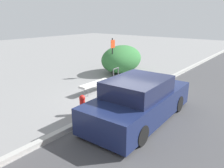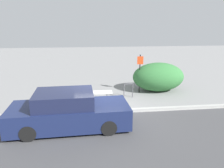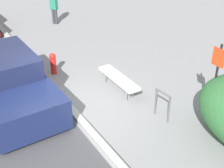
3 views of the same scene
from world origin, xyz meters
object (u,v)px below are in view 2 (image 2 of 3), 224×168
bike_rack (128,89)px  fire_hydrant (51,103)px  sign_post (140,70)px  parked_car_near (69,112)px  bench (95,93)px

bike_rack → fire_hydrant: 4.31m
bike_rack → sign_post: bearing=46.6°
sign_post → parked_car_near: sign_post is taller
sign_post → fire_hydrant: (-4.88, -2.43, -0.98)m
fire_hydrant → parked_car_near: (0.97, -1.82, 0.27)m
fire_hydrant → sign_post: bearing=26.4°
bench → parked_car_near: bearing=-110.1°
bench → bike_rack: bike_rack is taller
sign_post → parked_car_near: bearing=-132.6°
bench → fire_hydrant: bearing=-148.1°
bench → parked_car_near: size_ratio=0.39×
sign_post → fire_hydrant: sign_post is taller
bench → sign_post: sign_post is taller
parked_car_near → sign_post: bearing=45.5°
sign_post → bench: bearing=-157.7°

